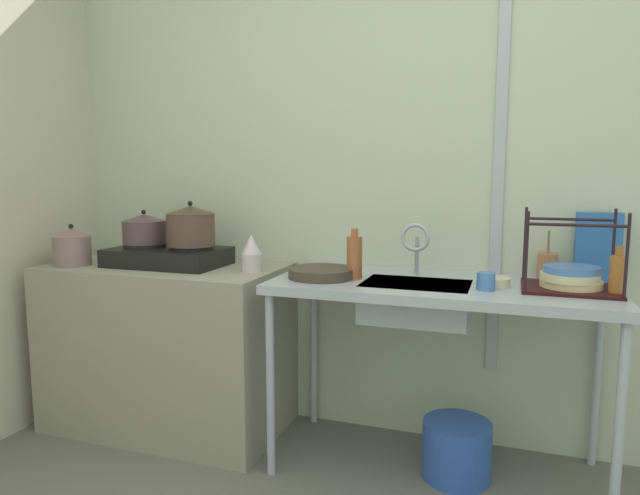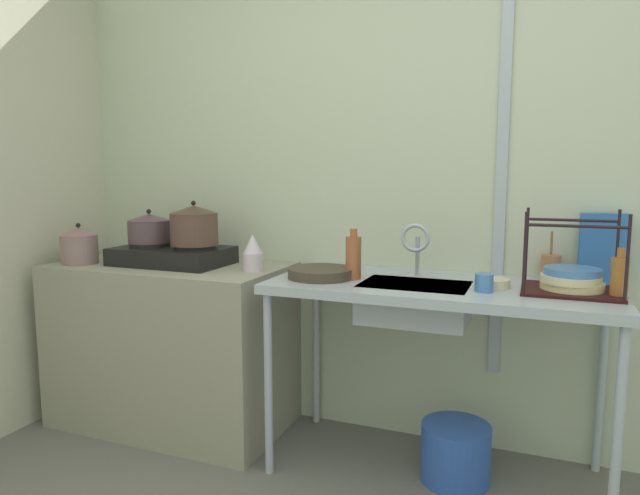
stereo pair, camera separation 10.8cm
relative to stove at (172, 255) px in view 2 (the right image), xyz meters
The scene contains 20 objects.
wall_back 1.46m from the stove, 14.98° to the left, with size 4.94×0.10×2.55m, color beige.
wall_metal_strip 1.68m from the stove, 11.08° to the left, with size 0.05×0.01×2.04m, color #A3ADB7.
counter_concrete 0.47m from the stove, behind, with size 1.19×0.63×0.85m, color gray.
counter_sink 1.36m from the stove, ahead, with size 1.42×0.63×0.85m.
stove is the anchor object (origin of this frame).
pot_on_left_burner 0.19m from the stove, behind, with size 0.22×0.22×0.17m.
pot_on_right_burner 0.21m from the stove, ahead, with size 0.24×0.24×0.22m.
pot_beside_stove 0.49m from the stove, 161.76° to the right, with size 0.18×0.18×0.21m.
percolator 0.48m from the stove, ahead, with size 0.10×0.10×0.18m.
sink_basin 1.27m from the stove, ahead, with size 0.45×0.31×0.16m, color #A3ADB7.
faucet 1.24m from the stove, ahead, with size 0.13×0.07×0.24m.
frying_pan 0.85m from the stove, ahead, with size 0.30×0.30×0.04m, color #3C3327.
dish_rack 1.86m from the stove, ahead, with size 0.36×0.30×0.32m.
cup_by_rack 1.55m from the stove, ahead, with size 0.07×0.07×0.07m, color #4175B6.
small_bowl_on_drainboard 1.57m from the stove, ahead, with size 0.13×0.13×0.04m, color beige.
bottle_by_sink 0.99m from the stove, ahead, with size 0.07×0.07×0.22m.
bottle_by_rack 2.02m from the stove, ahead, with size 0.06×0.06×0.19m.
cereal_box 2.01m from the stove, ahead, with size 0.18×0.05×0.30m, color #2B64B1.
utensil_jar 1.81m from the stove, ahead, with size 0.08×0.08×0.22m.
bucket_on_floor 1.64m from the stove, ahead, with size 0.29×0.29×0.25m, color #2C52B0.
Camera 2 is at (0.37, -0.97, 1.30)m, focal length 31.00 mm.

